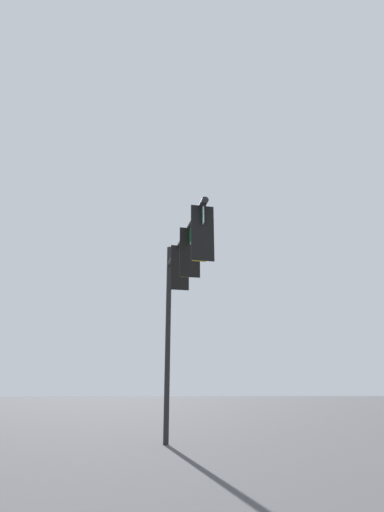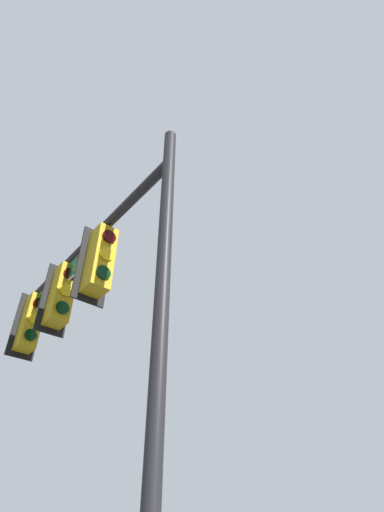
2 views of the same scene
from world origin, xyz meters
The scene contains 1 object.
signal_pole_near centered at (-4.43, -8.15, 4.52)m, with size 4.87×0.55×6.03m.
Camera 1 is at (5.66, -10.02, 1.40)m, focal length 28.00 mm.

